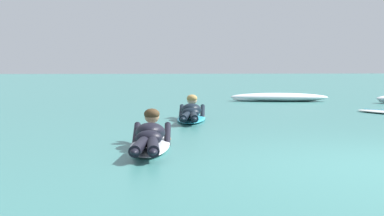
{
  "coord_description": "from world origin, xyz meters",
  "views": [
    {
      "loc": [
        -2.94,
        -6.22,
        1.1
      ],
      "look_at": [
        -2.04,
        3.73,
        0.39
      ],
      "focal_mm": 56.5,
      "sensor_mm": 36.0,
      "label": 1
    }
  ],
  "objects": [
    {
      "name": "ground_plane",
      "position": [
        0.0,
        10.0,
        0.0
      ],
      "size": [
        120.0,
        120.0,
        0.0
      ],
      "primitive_type": "plane",
      "color": "#387A75"
    },
    {
      "name": "surfer_near",
      "position": [
        -2.78,
        1.72,
        0.14
      ],
      "size": [
        0.69,
        2.69,
        0.53
      ],
      "color": "silver",
      "rests_on": "ground"
    },
    {
      "name": "surfer_far",
      "position": [
        -1.88,
        5.71,
        0.13
      ],
      "size": [
        0.83,
        2.63,
        0.53
      ],
      "color": "#2DB2D1",
      "rests_on": "ground"
    },
    {
      "name": "whitewater_mid_left",
      "position": [
        1.36,
        11.79,
        0.12
      ],
      "size": [
        3.05,
        1.38,
        0.25
      ],
      "color": "white",
      "rests_on": "ground"
    }
  ]
}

